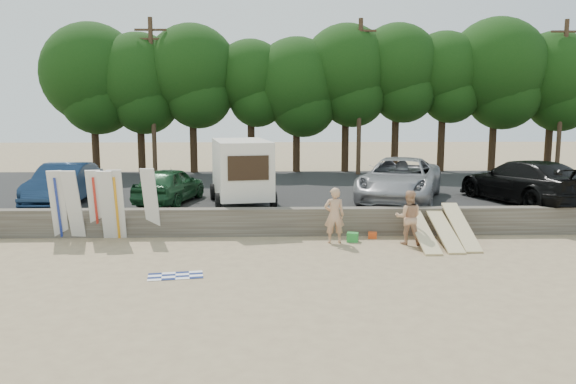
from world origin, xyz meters
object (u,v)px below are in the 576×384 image
car_2 (400,179)px  cooler (353,237)px  car_0 (64,184)px  beachgoer_b (408,217)px  box_trailer (241,168)px  car_3 (524,181)px  beachgoer_a (334,215)px  car_1 (170,185)px

car_2 → cooler: bearing=-100.0°
car_0 → beachgoer_b: bearing=-18.5°
box_trailer → car_3: bearing=-10.7°
car_3 → beachgoer_a: (-8.29, -3.89, -0.63)m
car_1 → beachgoer_a: bearing=158.2°
box_trailer → car_1: (-3.00, 0.33, -0.72)m
beachgoer_a → cooler: bearing=-167.8°
car_2 → beachgoer_b: size_ratio=3.53×
car_3 → box_trailer: bearing=-17.4°
car_2 → car_3: bearing=12.3°
box_trailer → car_2: box_trailer is taller
car_1 → car_2: (9.66, 0.27, 0.16)m
beachgoer_a → beachgoer_b: (2.50, -0.23, -0.04)m
box_trailer → car_0: size_ratio=0.88×
car_0 → car_2: (13.97, 0.29, 0.08)m
box_trailer → cooler: box_trailer is taller
car_1 → cooler: 8.28m
car_1 → box_trailer: bearing=-173.7°
car_1 → beachgoer_b: car_1 is taller
beachgoer_a → car_0: bearing=-22.7°
car_3 → beachgoer_a: size_ratio=3.21×
car_3 → beachgoer_b: bearing=18.7°
beachgoer_a → car_3: bearing=-155.4°
car_0 → beachgoer_a: size_ratio=2.59×
beachgoer_a → beachgoer_b: bearing=174.2°
box_trailer → car_1: bearing=163.6°
car_2 → beachgoer_a: size_ratio=3.38×
box_trailer → car_1: 3.10m
car_2 → cooler: size_ratio=17.15×
cooler → beachgoer_a: bearing=-152.1°
car_1 → car_3: bearing=-169.2°
car_0 → car_1: bearing=0.8°
beachgoer_b → car_0: bearing=-9.2°
box_trailer → car_1: size_ratio=1.00×
car_2 → car_0: bearing=-158.2°
car_0 → car_1: car_0 is taller
car_1 → beachgoer_b: size_ratio=2.37×
car_1 → cooler: car_1 is taller
car_2 → beachgoer_a: car_2 is taller
car_3 → beachgoer_b: size_ratio=3.35×
car_3 → car_1: bearing=-18.6°
beachgoer_b → cooler: beachgoer_b is taller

